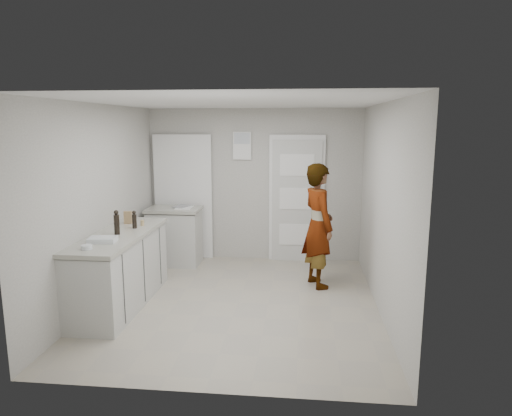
# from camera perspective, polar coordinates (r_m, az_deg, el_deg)

# --- Properties ---
(ground) EXTENTS (4.00, 4.00, 0.00)m
(ground) POSITION_cam_1_polar(r_m,az_deg,el_deg) (5.95, -2.28, -11.74)
(ground) COLOR #A89F8D
(ground) RESTS_ON ground
(room_shell) EXTENTS (4.00, 4.00, 4.00)m
(room_shell) POSITION_cam_1_polar(r_m,az_deg,el_deg) (7.57, -1.54, 1.15)
(room_shell) COLOR #A1A098
(room_shell) RESTS_ON ground
(main_counter) EXTENTS (0.64, 1.96, 0.93)m
(main_counter) POSITION_cam_1_polar(r_m,az_deg,el_deg) (6.00, -16.57, -7.66)
(main_counter) COLOR silver
(main_counter) RESTS_ON ground
(side_counter) EXTENTS (0.84, 0.61, 0.93)m
(side_counter) POSITION_cam_1_polar(r_m,az_deg,el_deg) (7.52, -10.09, -3.71)
(side_counter) COLOR silver
(side_counter) RESTS_ON ground
(person) EXTENTS (0.63, 0.74, 1.73)m
(person) POSITION_cam_1_polar(r_m,az_deg,el_deg) (6.37, 7.78, -2.19)
(person) COLOR silver
(person) RESTS_ON ground
(cake_mix_box) EXTENTS (0.11, 0.06, 0.17)m
(cake_mix_box) POSITION_cam_1_polar(r_m,az_deg,el_deg) (6.36, -15.71, -1.15)
(cake_mix_box) COLOR #906748
(cake_mix_box) RESTS_ON main_counter
(spice_jar) EXTENTS (0.05, 0.05, 0.07)m
(spice_jar) POSITION_cam_1_polar(r_m,az_deg,el_deg) (6.20, -14.02, -1.82)
(spice_jar) COLOR tan
(spice_jar) RESTS_ON main_counter
(oil_cruet_a) EXTENTS (0.06, 0.06, 0.23)m
(oil_cruet_a) POSITION_cam_1_polar(r_m,az_deg,el_deg) (6.07, -14.96, -1.44)
(oil_cruet_a) COLOR black
(oil_cruet_a) RESTS_ON main_counter
(oil_cruet_b) EXTENTS (0.07, 0.07, 0.30)m
(oil_cruet_b) POSITION_cam_1_polar(r_m,az_deg,el_deg) (5.78, -17.02, -1.78)
(oil_cruet_b) COLOR black
(oil_cruet_b) RESTS_ON main_counter
(baking_dish) EXTENTS (0.33, 0.25, 0.05)m
(baking_dish) POSITION_cam_1_polar(r_m,az_deg,el_deg) (5.49, -18.63, -3.79)
(baking_dish) COLOR silver
(baking_dish) RESTS_ON main_counter
(egg_bowl) EXTENTS (0.12, 0.12, 0.05)m
(egg_bowl) POSITION_cam_1_polar(r_m,az_deg,el_deg) (5.23, -20.41, -4.60)
(egg_bowl) COLOR silver
(egg_bowl) RESTS_ON main_counter
(papers) EXTENTS (0.25, 0.32, 0.01)m
(papers) POSITION_cam_1_polar(r_m,az_deg,el_deg) (7.40, -8.95, 0.06)
(papers) COLOR white
(papers) RESTS_ON side_counter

